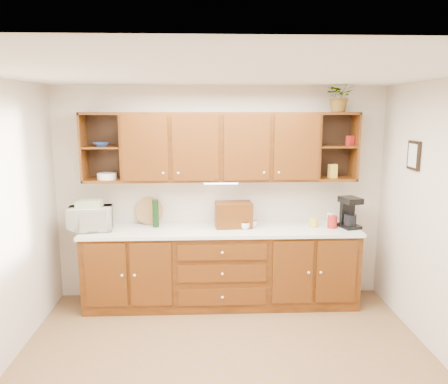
{
  "coord_description": "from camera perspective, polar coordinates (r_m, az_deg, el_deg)",
  "views": [
    {
      "loc": [
        -0.17,
        -3.52,
        2.31
      ],
      "look_at": [
        0.02,
        1.15,
        1.43
      ],
      "focal_mm": 35.0,
      "sensor_mm": 36.0,
      "label": 1
    }
  ],
  "objects": [
    {
      "name": "framed_picture",
      "position": [
        4.94,
        23.56,
        4.4
      ],
      "size": [
        0.03,
        0.24,
        0.3
      ],
      "primitive_type": "cube",
      "color": "black",
      "rests_on": "right_wall"
    },
    {
      "name": "back_wall",
      "position": [
        5.37,
        -0.48,
        -0.22
      ],
      "size": [
        4.0,
        0.0,
        4.0
      ],
      "primitive_type": "plane",
      "rotation": [
        1.57,
        0.0,
        0.0
      ],
      "color": "beige",
      "rests_on": "floor"
    },
    {
      "name": "coffee_maker",
      "position": [
        5.38,
        16.05,
        -2.62
      ],
      "size": [
        0.25,
        0.3,
        0.37
      ],
      "rotation": [
        0.0,
        0.0,
        0.26
      ],
      "color": "black",
      "rests_on": "countertop"
    },
    {
      "name": "potted_plant",
      "position": [
        5.28,
        14.92,
        12.03
      ],
      "size": [
        0.35,
        0.31,
        0.36
      ],
      "primitive_type": "imported",
      "rotation": [
        0.0,
        0.0,
        -0.07
      ],
      "color": "#999999",
      "rests_on": "upper_cabinets"
    },
    {
      "name": "countertop",
      "position": [
        5.16,
        -0.36,
        -5.02
      ],
      "size": [
        3.24,
        0.64,
        0.04
      ],
      "primitive_type": "cube",
      "color": "white",
      "rests_on": "base_cabinets"
    },
    {
      "name": "canister_yellow",
      "position": [
        5.32,
        11.65,
        -3.92
      ],
      "size": [
        0.11,
        0.11,
        0.11
      ],
      "primitive_type": "cylinder",
      "rotation": [
        0.0,
        0.0,
        0.21
      ],
      "color": "gold",
      "rests_on": "countertop"
    },
    {
      "name": "canister_white",
      "position": [
        5.37,
        13.7,
        -3.56
      ],
      "size": [
        0.09,
        0.09,
        0.17
      ],
      "primitive_type": "cylinder",
      "rotation": [
        0.0,
        0.0,
        0.1
      ],
      "color": "white",
      "rests_on": "countertop"
    },
    {
      "name": "mug_tree",
      "position": [
        5.19,
        2.99,
        -4.22
      ],
      "size": [
        0.24,
        0.24,
        0.27
      ],
      "rotation": [
        0.0,
        0.0,
        0.19
      ],
      "color": "#341805",
      "rests_on": "countertop"
    },
    {
      "name": "pantry_box_red",
      "position": [
        5.36,
        16.15,
        6.44
      ],
      "size": [
        0.1,
        0.09,
        0.12
      ],
      "primitive_type": "cube",
      "rotation": [
        0.0,
        0.0,
        0.36
      ],
      "color": "maroon",
      "rests_on": "upper_cabinets"
    },
    {
      "name": "pantry_box_yellow",
      "position": [
        5.34,
        14.0,
        2.68
      ],
      "size": [
        0.11,
        0.09,
        0.16
      ],
      "primitive_type": "cube",
      "rotation": [
        0.0,
        0.0,
        0.29
      ],
      "color": "gold",
      "rests_on": "upper_cabinets"
    },
    {
      "name": "bowl_stack",
      "position": [
        5.25,
        -15.78,
        6.0
      ],
      "size": [
        0.23,
        0.23,
        0.04
      ],
      "primitive_type": "imported",
      "rotation": [
        0.0,
        0.0,
        0.35
      ],
      "color": "navy",
      "rests_on": "upper_cabinets"
    },
    {
      "name": "wicker_basket",
      "position": [
        5.34,
        -16.95,
        -3.98
      ],
      "size": [
        0.29,
        0.29,
        0.13
      ],
      "primitive_type": "cylinder",
      "rotation": [
        0.0,
        0.0,
        0.16
      ],
      "color": "#9F7342",
      "rests_on": "countertop"
    },
    {
      "name": "canister_red",
      "position": [
        5.33,
        13.95,
        -3.77
      ],
      "size": [
        0.12,
        0.12,
        0.15
      ],
      "primitive_type": "cylinder",
      "rotation": [
        0.0,
        0.0,
        -0.07
      ],
      "color": "maroon",
      "rests_on": "countertop"
    },
    {
      "name": "undercabinet_light",
      "position": [
        5.13,
        -0.4,
        1.2
      ],
      "size": [
        0.4,
        0.05,
        0.02
      ],
      "primitive_type": "cube",
      "color": "white",
      "rests_on": "upper_cabinets"
    },
    {
      "name": "bread_box",
      "position": [
        5.19,
        1.24,
        -2.97
      ],
      "size": [
        0.44,
        0.29,
        0.3
      ],
      "primitive_type": "cube",
      "rotation": [
        0.0,
        0.0,
        0.06
      ],
      "color": "#341805",
      "rests_on": "countertop"
    },
    {
      "name": "base_cabinets",
      "position": [
        5.31,
        -0.36,
        -9.88
      ],
      "size": [
        3.2,
        0.6,
        0.9
      ],
      "primitive_type": "cube",
      "color": "#341805",
      "rests_on": "floor"
    },
    {
      "name": "upper_cabinets",
      "position": [
        5.13,
        -0.32,
        5.96
      ],
      "size": [
        3.2,
        0.33,
        0.8
      ],
      "color": "#341805",
      "rests_on": "back_wall"
    },
    {
      "name": "ceiling",
      "position": [
        3.54,
        0.46,
        15.33
      ],
      "size": [
        4.0,
        4.0,
        0.0
      ],
      "primitive_type": "plane",
      "rotation": [
        3.14,
        0.0,
        0.0
      ],
      "color": "white",
      "rests_on": "back_wall"
    },
    {
      "name": "towel_stack",
      "position": [
        5.25,
        -17.17,
        -1.47
      ],
      "size": [
        0.28,
        0.2,
        0.08
      ],
      "primitive_type": "cube",
      "rotation": [
        0.0,
        0.0,
        0.0
      ],
      "color": "#EEDB70",
      "rests_on": "microwave"
    },
    {
      "name": "wine_bottle",
      "position": [
        5.25,
        -8.92,
        -2.77
      ],
      "size": [
        0.09,
        0.09,
        0.33
      ],
      "primitive_type": "cylinder",
      "rotation": [
        0.0,
        0.0,
        -0.26
      ],
      "color": "black",
      "rests_on": "countertop"
    },
    {
      "name": "woven_tray",
      "position": [
        5.43,
        -9.71,
        -4.04
      ],
      "size": [
        0.34,
        0.1,
        0.33
      ],
      "primitive_type": "cylinder",
      "rotation": [
        1.36,
        0.0,
        0.03
      ],
      "color": "#9F7342",
      "rests_on": "countertop"
    },
    {
      "name": "floor",
      "position": [
        4.22,
        0.41,
        -22.6
      ],
      "size": [
        4.0,
        4.0,
        0.0
      ],
      "primitive_type": "plane",
      "color": "brown",
      "rests_on": "ground"
    },
    {
      "name": "plate_stack",
      "position": [
        5.27,
        -15.05,
        2.01
      ],
      "size": [
        0.26,
        0.26,
        0.07
      ],
      "primitive_type": "cylinder",
      "rotation": [
        0.0,
        0.0,
        -0.18
      ],
      "color": "white",
      "rests_on": "upper_cabinets"
    },
    {
      "name": "microwave",
      "position": [
        5.29,
        -17.07,
        -3.34
      ],
      "size": [
        0.53,
        0.39,
        0.27
      ],
      "primitive_type": "imported",
      "rotation": [
        0.0,
        0.0,
        0.13
      ],
      "color": "silver",
      "rests_on": "countertop"
    }
  ]
}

